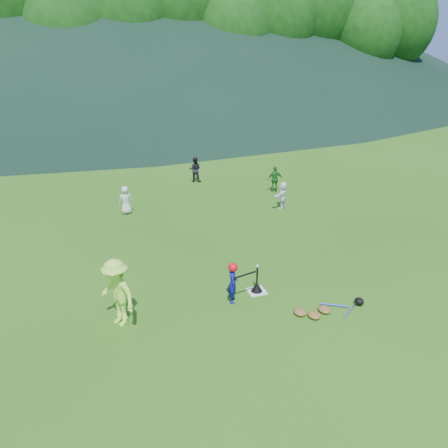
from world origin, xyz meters
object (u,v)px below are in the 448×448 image
Objects in this scene: fielder_d at (283,195)px; equipment_pile at (325,310)px; batting_tee at (257,287)px; fielder_b at (195,169)px; fielder_c at (275,179)px; fielder_a at (126,200)px; adult_coach at (117,293)px; home_plate at (257,291)px; batter_child at (233,283)px.

fielder_d is 7.10m from equipment_pile.
fielder_b is at bearing 83.11° from batting_tee.
batting_tee is at bearing 21.09° from fielder_d.
fielder_b reaches higher than fielder_d.
equipment_pile is at bearing -50.22° from batting_tee.
fielder_c is at bearing 160.10° from fielder_b.
fielder_c is (2.79, -2.57, -0.02)m from fielder_b.
equipment_pile is (1.15, -1.38, -0.06)m from batting_tee.
fielder_b is (3.54, 3.07, 0.05)m from fielder_a.
adult_coach reaches higher than fielder_c.
batting_tee is (2.35, -6.74, -0.40)m from fielder_a.
fielder_c is 1.99m from fielder_d.
batting_tee is at bearing 62.16° from adult_coach.
batting_tee is (-1.19, -9.82, -0.45)m from fielder_b.
equipment_pile is at bearing -50.22° from home_plate.
home_plate is 8.29m from fielder_c.
fielder_d is at bearing 138.90° from fielder_b.
fielder_d is 6.34m from batting_tee.
adult_coach is 1.44× the size of fielder_c.
home_plate is 0.39× the size of fielder_b.
fielder_a is 0.59× the size of equipment_pile.
fielder_a is 6.35m from fielder_c.
adult_coach is at bearing 87.87° from fielder_b.
batter_child is 6.92m from fielder_d.
fielder_a is 1.01× the size of fielder_d.
batter_child is 0.64× the size of adult_coach.
fielder_a reaches higher than batter_child.
fielder_d is at bearing 79.85° from fielder_c.
home_plate is 0.25× the size of equipment_pile.
fielder_d reaches higher than batting_tee.
fielder_d reaches higher than batter_child.
fielder_d is 0.58× the size of equipment_pile.
fielder_a is 8.86m from equipment_pile.
adult_coach is 0.89× the size of equipment_pile.
batting_tee is (0.00, 0.00, 0.12)m from home_plate.
adult_coach is at bearing 110.88° from batter_child.
home_plate is at bearing 105.83° from fielder_b.
adult_coach reaches higher than fielder_b.
home_plate is 0.44× the size of batter_child.
adult_coach is 11.07m from fielder_b.
fielder_c reaches higher than home_plate.
home_plate is 6.35m from fielder_d.
home_plate is at bearing 21.09° from fielder_d.
fielder_d reaches higher than home_plate.
fielder_d is (4.12, 5.56, 0.01)m from batter_child.
home_plate is at bearing -53.17° from batter_child.
batting_tee is (-3.98, -7.25, -0.43)m from fielder_c.
batter_child is 7.14m from fielder_a.
fielder_c is at bearing 103.56° from adult_coach.
equipment_pile is at bearing 112.54° from fielder_b.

